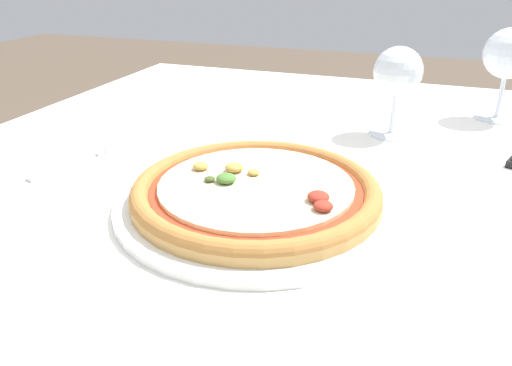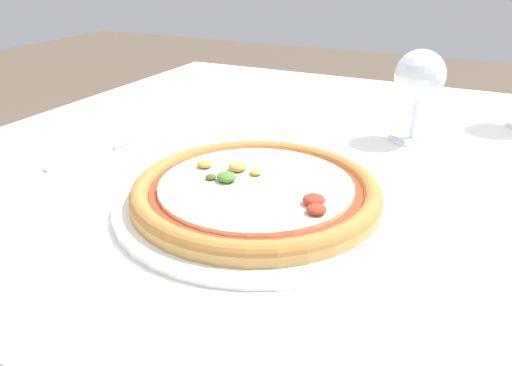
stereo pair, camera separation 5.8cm
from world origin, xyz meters
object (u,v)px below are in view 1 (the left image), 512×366
dining_table (333,209)px  wine_glass_far_left (398,74)px  pizza_plate (256,193)px  fork (82,158)px  wine_glass_far_right (509,56)px

dining_table → wine_glass_far_left: 0.23m
dining_table → pizza_plate: size_ratio=3.53×
fork → wine_glass_far_left: bearing=32.6°
pizza_plate → wine_glass_far_left: (0.12, 0.31, 0.08)m
dining_table → fork: size_ratio=6.90×
pizza_plate → wine_glass_far_left: size_ratio=2.31×
pizza_plate → wine_glass_far_left: 0.35m
dining_table → fork: 0.39m
pizza_plate → wine_glass_far_right: wine_glass_far_right is taller
dining_table → pizza_plate: 0.23m
dining_table → wine_glass_far_left: size_ratio=8.16×
wine_glass_far_left → dining_table: bearing=-118.9°
wine_glass_far_left → wine_glass_far_right: wine_glass_far_right is taller
wine_glass_far_right → wine_glass_far_left: bearing=-138.4°
pizza_plate → dining_table: bearing=73.4°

